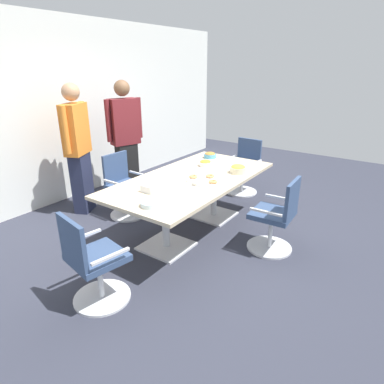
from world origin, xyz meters
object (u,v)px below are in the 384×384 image
at_px(napkin_pile, 150,188).
at_px(conference_table, 192,187).
at_px(person_standing_1, 125,138).
at_px(snack_bowl_pretzels, 210,155).
at_px(office_chair_0, 93,265).
at_px(office_chair_1, 276,219).
at_px(donut_platter, 203,180).
at_px(snack_bowl_chips_orange, 205,163).
at_px(plate_stack, 151,204).
at_px(office_chair_3, 124,189).
at_px(snack_bowl_chips_yellow, 238,169).
at_px(person_standing_0, 78,147).
at_px(office_chair_2, 244,169).

bearing_deg(napkin_pile, conference_table, -9.03).
xyz_separation_m(person_standing_1, snack_bowl_pretzels, (0.51, -1.28, -0.20)).
height_order(office_chair_0, office_chair_1, same).
height_order(office_chair_1, donut_platter, office_chair_1).
relative_size(person_standing_1, snack_bowl_chips_orange, 10.62).
distance_m(person_standing_1, plate_stack, 2.26).
relative_size(office_chair_1, snack_bowl_chips_orange, 5.14).
height_order(office_chair_3, plate_stack, office_chair_3).
relative_size(snack_bowl_chips_yellow, napkin_pile, 1.30).
xyz_separation_m(person_standing_0, donut_platter, (0.37, -1.91, -0.22)).
xyz_separation_m(office_chair_0, office_chair_2, (3.39, 0.18, 0.00)).
bearing_deg(napkin_pile, office_chair_3, 62.14).
bearing_deg(plate_stack, office_chair_0, 172.87).
height_order(snack_bowl_chips_yellow, donut_platter, snack_bowl_chips_yellow).
bearing_deg(conference_table, snack_bowl_chips_yellow, -37.65).
bearing_deg(office_chair_2, conference_table, 95.62).
height_order(office_chair_1, snack_bowl_chips_orange, office_chair_1).
bearing_deg(office_chair_0, office_chair_2, 103.66).
bearing_deg(office_chair_0, office_chair_3, 138.11).
distance_m(conference_table, snack_bowl_chips_orange, 0.56).
distance_m(office_chair_1, person_standing_1, 2.77).
bearing_deg(conference_table, person_standing_1, 75.48).
xyz_separation_m(office_chair_0, snack_bowl_chips_orange, (2.22, 0.22, 0.39)).
distance_m(office_chair_1, office_chair_2, 1.95).
xyz_separation_m(donut_platter, napkin_pile, (-0.63, 0.30, 0.03)).
height_order(snack_bowl_chips_orange, napkin_pile, snack_bowl_chips_orange).
relative_size(office_chair_0, snack_bowl_chips_yellow, 4.36).
bearing_deg(office_chair_3, office_chair_2, 152.76).
height_order(conference_table, snack_bowl_pretzels, snack_bowl_pretzels).
bearing_deg(office_chair_2, person_standing_1, 43.05).
distance_m(conference_table, person_standing_1, 1.69).
bearing_deg(snack_bowl_pretzels, snack_bowl_chips_orange, -156.54).
distance_m(office_chair_3, snack_bowl_pretzels, 1.39).
bearing_deg(plate_stack, person_standing_0, 73.33).
bearing_deg(snack_bowl_chips_yellow, conference_table, 142.35).
xyz_separation_m(office_chair_3, napkin_pile, (-0.52, -0.99, 0.39)).
relative_size(person_standing_0, napkin_pile, 11.64).
bearing_deg(snack_bowl_pretzels, office_chair_1, -118.68).
relative_size(office_chair_1, snack_bowl_chips_yellow, 4.36).
distance_m(office_chair_0, snack_bowl_pretzels, 2.68).
bearing_deg(office_chair_1, donut_platter, 99.59).
bearing_deg(plate_stack, office_chair_3, 57.00).
relative_size(office_chair_2, snack_bowl_chips_orange, 5.14).
distance_m(conference_table, person_standing_0, 1.80).
height_order(office_chair_0, snack_bowl_chips_orange, office_chair_0).
height_order(office_chair_0, plate_stack, office_chair_0).
bearing_deg(snack_bowl_chips_orange, office_chair_2, -1.96).
xyz_separation_m(conference_table, snack_bowl_pretzels, (0.92, 0.31, 0.17)).
bearing_deg(snack_bowl_pretzels, person_standing_1, 111.73).
relative_size(conference_table, office_chair_2, 2.64).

